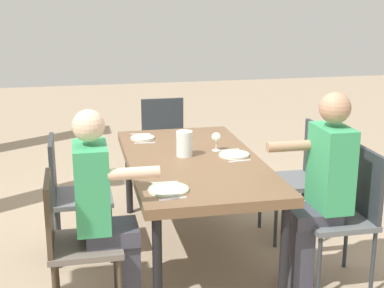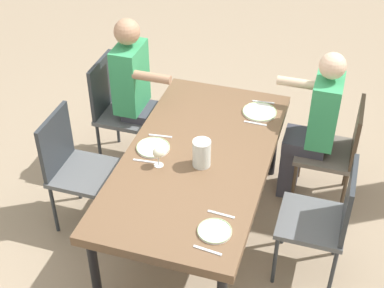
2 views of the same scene
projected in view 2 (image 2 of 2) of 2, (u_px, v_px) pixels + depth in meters
The scene contains 19 objects.
ground_plane at pixel (197, 232), 4.26m from camera, with size 16.00×16.00×0.00m, color gray.
dining_table at pixel (197, 163), 3.85m from camera, with size 1.87×0.97×0.74m.
chair_west_north at pixel (337, 147), 4.27m from camera, with size 0.44×0.44×0.89m.
chair_west_south at pixel (117, 105), 4.67m from camera, with size 0.44×0.44×0.94m.
chair_mid_north at pixel (326, 216), 3.65m from camera, with size 0.44×0.44×0.92m.
chair_mid_south at pixel (74, 164), 4.07m from camera, with size 0.44×0.44×0.93m.
diner_woman_green at pixel (314, 124), 4.21m from camera, with size 0.35×0.49×1.29m.
diner_man_white at pixel (138, 92), 4.52m from camera, with size 0.35×0.49×1.33m.
plate_0 at pixel (260, 112), 4.23m from camera, with size 0.26×0.26×0.02m.
fork_0 at pixel (263, 102), 4.35m from camera, with size 0.02×0.17×0.01m, color silver.
spoon_0 at pixel (255, 123), 4.12m from camera, with size 0.02×0.17×0.01m, color silver.
plate_1 at pixel (153, 148), 3.87m from camera, with size 0.23×0.23×0.02m.
wine_glass_1 at pixel (158, 153), 3.67m from camera, with size 0.07×0.07×0.15m.
fork_1 at pixel (160, 136), 3.99m from camera, with size 0.02×0.17×0.01m, color silver.
spoon_1 at pixel (145, 161), 3.76m from camera, with size 0.02×0.17×0.01m, color silver.
plate_2 at pixel (215, 231), 3.24m from camera, with size 0.20×0.20×0.02m.
fork_2 at pixel (221, 214), 3.36m from camera, with size 0.02×0.17×0.01m, color silver.
spoon_2 at pixel (208, 250), 3.13m from camera, with size 0.02×0.17×0.01m, color silver.
water_pitcher at pixel (202, 154), 3.69m from camera, with size 0.12×0.12×0.19m.
Camera 2 is at (2.86, 0.85, 3.11)m, focal length 52.42 mm.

